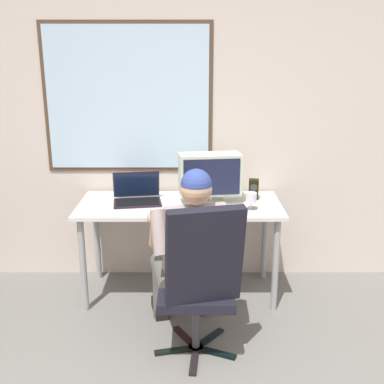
{
  "coord_description": "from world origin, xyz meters",
  "views": [
    {
      "loc": [
        0.04,
        -1.3,
        1.86
      ],
      "look_at": [
        0.03,
        1.72,
        0.96
      ],
      "focal_mm": 44.03,
      "sensor_mm": 36.0,
      "label": 1
    }
  ],
  "objects_px": {
    "desk": "(181,214)",
    "office_chair": "(202,277)",
    "person_seated": "(193,252)",
    "wine_glass": "(253,198)",
    "desk_speaker": "(255,189)",
    "laptop": "(138,194)",
    "crt_monitor": "(211,175)"
  },
  "relations": [
    {
      "from": "desk",
      "to": "office_chair",
      "type": "relative_size",
      "value": 1.46
    },
    {
      "from": "office_chair",
      "to": "person_seated",
      "type": "relative_size",
      "value": 0.87
    },
    {
      "from": "office_chair",
      "to": "wine_glass",
      "type": "height_order",
      "value": "office_chair"
    },
    {
      "from": "wine_glass",
      "to": "desk_speaker",
      "type": "bearing_deg",
      "value": 79.02
    },
    {
      "from": "person_seated",
      "to": "laptop",
      "type": "distance_m",
      "value": 0.8
    },
    {
      "from": "desk",
      "to": "desk_speaker",
      "type": "relative_size",
      "value": 9.7
    },
    {
      "from": "office_chair",
      "to": "person_seated",
      "type": "bearing_deg",
      "value": 101.58
    },
    {
      "from": "office_chair",
      "to": "wine_glass",
      "type": "bearing_deg",
      "value": 61.83
    },
    {
      "from": "desk_speaker",
      "to": "wine_glass",
      "type": "bearing_deg",
      "value": -100.98
    },
    {
      "from": "person_seated",
      "to": "wine_glass",
      "type": "xyz_separation_m",
      "value": [
        0.43,
        0.45,
        0.22
      ]
    },
    {
      "from": "desk",
      "to": "person_seated",
      "type": "distance_m",
      "value": 0.62
    },
    {
      "from": "wine_glass",
      "to": "desk",
      "type": "bearing_deg",
      "value": 163.15
    },
    {
      "from": "office_chair",
      "to": "crt_monitor",
      "type": "height_order",
      "value": "crt_monitor"
    },
    {
      "from": "desk",
      "to": "wine_glass",
      "type": "xyz_separation_m",
      "value": [
        0.52,
        -0.16,
        0.18
      ]
    },
    {
      "from": "office_chair",
      "to": "crt_monitor",
      "type": "bearing_deg",
      "value": 84.62
    },
    {
      "from": "crt_monitor",
      "to": "person_seated",
      "type": "bearing_deg",
      "value": -102.05
    },
    {
      "from": "desk",
      "to": "person_seated",
      "type": "height_order",
      "value": "person_seated"
    },
    {
      "from": "laptop",
      "to": "wine_glass",
      "type": "height_order",
      "value": "laptop"
    },
    {
      "from": "crt_monitor",
      "to": "wine_glass",
      "type": "relative_size",
      "value": 3.59
    },
    {
      "from": "crt_monitor",
      "to": "laptop",
      "type": "distance_m",
      "value": 0.58
    },
    {
      "from": "office_chair",
      "to": "person_seated",
      "type": "distance_m",
      "value": 0.26
    },
    {
      "from": "laptop",
      "to": "office_chair",
      "type": "bearing_deg",
      "value": -62.59
    },
    {
      "from": "laptop",
      "to": "desk_speaker",
      "type": "distance_m",
      "value": 0.91
    },
    {
      "from": "person_seated",
      "to": "desk",
      "type": "bearing_deg",
      "value": 98.53
    },
    {
      "from": "office_chair",
      "to": "crt_monitor",
      "type": "distance_m",
      "value": 0.98
    },
    {
      "from": "desk",
      "to": "crt_monitor",
      "type": "relative_size",
      "value": 3.2
    },
    {
      "from": "desk",
      "to": "desk_speaker",
      "type": "xyz_separation_m",
      "value": [
        0.57,
        0.12,
        0.17
      ]
    },
    {
      "from": "crt_monitor",
      "to": "laptop",
      "type": "xyz_separation_m",
      "value": [
        -0.56,
        0.02,
        -0.16
      ]
    },
    {
      "from": "wine_glass",
      "to": "desk_speaker",
      "type": "height_order",
      "value": "desk_speaker"
    },
    {
      "from": "office_chair",
      "to": "laptop",
      "type": "xyz_separation_m",
      "value": [
        -0.47,
        0.91,
        0.24
      ]
    },
    {
      "from": "desk",
      "to": "wine_glass",
      "type": "distance_m",
      "value": 0.57
    },
    {
      "from": "desk",
      "to": "crt_monitor",
      "type": "distance_m",
      "value": 0.38
    }
  ]
}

